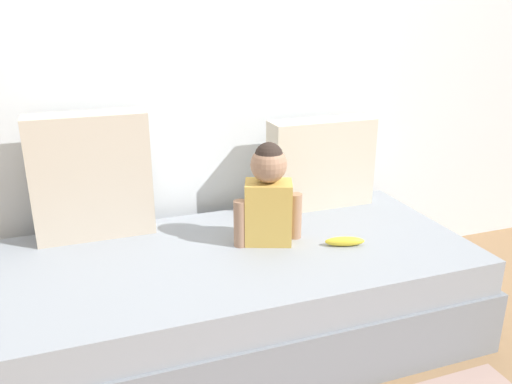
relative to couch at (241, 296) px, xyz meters
name	(u,v)px	position (x,y,z in m)	size (l,w,h in m)	color
ground_plane	(241,337)	(0.00, 0.00, -0.21)	(12.00, 12.00, 0.00)	#93704C
back_wall	(198,31)	(0.00, 0.60, 1.07)	(5.20, 0.10, 2.57)	silver
couch	(241,296)	(0.00, 0.00, 0.00)	(2.00, 0.94, 0.43)	gray
throw_pillow_left	(92,176)	(-0.55, 0.37, 0.49)	(0.50, 0.16, 0.54)	#C1B29E
throw_pillow_right	(321,163)	(0.55, 0.37, 0.44)	(0.53, 0.16, 0.44)	beige
toddler	(268,194)	(0.14, 0.04, 0.44)	(0.31, 0.20, 0.44)	gold
banana	(345,241)	(0.43, -0.11, 0.24)	(0.17, 0.04, 0.04)	yellow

